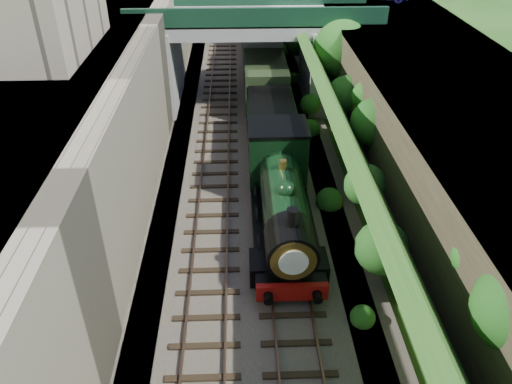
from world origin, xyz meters
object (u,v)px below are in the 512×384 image
locomotive (282,198)px  tender (271,130)px  tree (342,51)px  road_bridge (261,47)px

locomotive → tender: bearing=90.0°
tree → locomotive: 13.46m
tree → tender: tree is taller
locomotive → tender: size_ratio=1.70×
road_bridge → tender: road_bridge is taller
tree → road_bridge: bearing=149.2°
road_bridge → tender: size_ratio=2.67×
locomotive → road_bridge: bearing=91.0°
road_bridge → tree: bearing=-30.8°
locomotive → tree: bearing=69.0°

